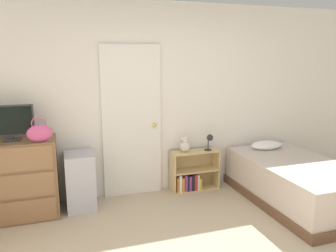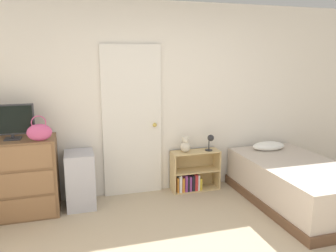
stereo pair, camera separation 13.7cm
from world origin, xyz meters
TOP-DOWN VIEW (x-y plane):
  - wall_back at (0.00, 2.14)m, footprint 10.00×0.06m
  - door_closed at (-0.40, 2.09)m, footprint 0.78×0.09m
  - dresser at (-1.80, 1.85)m, footprint 0.87×0.50m
  - tv at (-1.82, 1.85)m, footprint 0.49×0.16m
  - handbag at (-1.52, 1.69)m, footprint 0.27×0.09m
  - storage_bin at (-1.11, 1.88)m, footprint 0.35×0.43m
  - bookshelf at (0.41, 1.97)m, footprint 0.68×0.25m
  - teddy_bear at (0.31, 1.97)m, footprint 0.15×0.15m
  - desk_lamp at (0.66, 1.93)m, footprint 0.11×0.11m
  - bed at (1.53, 1.18)m, footprint 1.08×1.85m

SIDE VIEW (x-z plane):
  - bookshelf at x=0.41m, z-range -0.06..0.50m
  - bed at x=1.53m, z-range -0.05..0.60m
  - storage_bin at x=-1.11m, z-range 0.00..0.70m
  - dresser at x=-1.80m, z-range 0.00..0.92m
  - teddy_bear at x=0.31m, z-range 0.55..0.77m
  - desk_lamp at x=0.66m, z-range 0.60..0.83m
  - door_closed at x=-0.40m, z-range 0.00..2.00m
  - handbag at x=-1.52m, z-range 0.88..1.17m
  - tv at x=-1.82m, z-range 0.93..1.33m
  - wall_back at x=0.00m, z-range 0.00..2.55m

